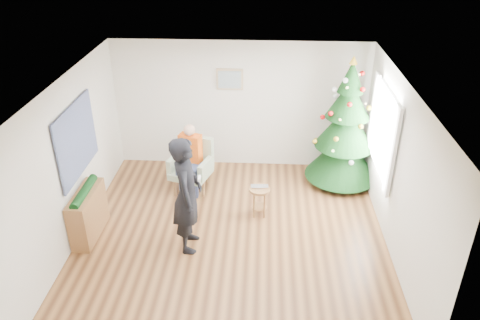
# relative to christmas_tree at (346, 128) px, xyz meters

# --- Properties ---
(floor) EXTENTS (5.00, 5.00, 0.00)m
(floor) POSITION_rel_christmas_tree_xyz_m (-2.01, -1.88, -1.13)
(floor) COLOR brown
(floor) RESTS_ON ground
(ceiling) EXTENTS (5.00, 5.00, 0.00)m
(ceiling) POSITION_rel_christmas_tree_xyz_m (-2.01, -1.88, 1.47)
(ceiling) COLOR white
(ceiling) RESTS_ON wall_back
(wall_back) EXTENTS (5.00, 0.00, 5.00)m
(wall_back) POSITION_rel_christmas_tree_xyz_m (-2.01, 0.62, 0.17)
(wall_back) COLOR silver
(wall_back) RESTS_ON floor
(wall_front) EXTENTS (5.00, 0.00, 5.00)m
(wall_front) POSITION_rel_christmas_tree_xyz_m (-2.01, -4.38, 0.17)
(wall_front) COLOR silver
(wall_front) RESTS_ON floor
(wall_left) EXTENTS (0.00, 5.00, 5.00)m
(wall_left) POSITION_rel_christmas_tree_xyz_m (-4.51, -1.88, 0.17)
(wall_left) COLOR silver
(wall_left) RESTS_ON floor
(wall_right) EXTENTS (0.00, 5.00, 5.00)m
(wall_right) POSITION_rel_christmas_tree_xyz_m (0.49, -1.88, 0.17)
(wall_right) COLOR silver
(wall_right) RESTS_ON floor
(window_panel) EXTENTS (0.04, 1.30, 1.40)m
(window_panel) POSITION_rel_christmas_tree_xyz_m (0.46, -0.88, 0.37)
(window_panel) COLOR white
(window_panel) RESTS_ON wall_right
(curtains) EXTENTS (0.05, 1.75, 1.50)m
(curtains) POSITION_rel_christmas_tree_xyz_m (0.43, -0.88, 0.37)
(curtains) COLOR white
(curtains) RESTS_ON wall_right
(christmas_tree) EXTENTS (1.39, 1.39, 2.52)m
(christmas_tree) POSITION_rel_christmas_tree_xyz_m (0.00, 0.00, 0.00)
(christmas_tree) COLOR #3F2816
(christmas_tree) RESTS_ON floor
(stool) EXTENTS (0.36, 0.36, 0.55)m
(stool) POSITION_rel_christmas_tree_xyz_m (-1.57, -1.26, -0.85)
(stool) COLOR brown
(stool) RESTS_ON floor
(laptop) EXTENTS (0.31, 0.21, 0.02)m
(laptop) POSITION_rel_christmas_tree_xyz_m (-1.57, -1.26, -0.58)
(laptop) COLOR silver
(laptop) RESTS_ON stool
(armchair) EXTENTS (0.86, 0.84, 0.99)m
(armchair) POSITION_rel_christmas_tree_xyz_m (-2.87, -0.40, -0.77)
(armchair) COLOR #92A786
(armchair) RESTS_ON floor
(seated_person) EXTENTS (0.49, 0.64, 1.29)m
(seated_person) POSITION_rel_christmas_tree_xyz_m (-2.89, -0.45, -0.47)
(seated_person) COLOR navy
(seated_person) RESTS_ON armchair
(standing_man) EXTENTS (0.49, 0.72, 1.90)m
(standing_man) POSITION_rel_christmas_tree_xyz_m (-2.66, -2.16, -0.18)
(standing_man) COLOR black
(standing_man) RESTS_ON floor
(game_controller) EXTENTS (0.04, 0.13, 0.04)m
(game_controller) POSITION_rel_christmas_tree_xyz_m (-2.46, -2.19, 0.13)
(game_controller) COLOR white
(game_controller) RESTS_ON standing_man
(console) EXTENTS (0.31, 1.00, 0.80)m
(console) POSITION_rel_christmas_tree_xyz_m (-4.34, -1.96, -0.73)
(console) COLOR brown
(console) RESTS_ON floor
(garland) EXTENTS (0.14, 0.90, 0.14)m
(garland) POSITION_rel_christmas_tree_xyz_m (-4.34, -1.96, -0.31)
(garland) COLOR black
(garland) RESTS_ON console
(tapestry) EXTENTS (0.03, 1.50, 1.15)m
(tapestry) POSITION_rel_christmas_tree_xyz_m (-4.47, -1.58, 0.42)
(tapestry) COLOR black
(tapestry) RESTS_ON wall_left
(framed_picture) EXTENTS (0.52, 0.05, 0.42)m
(framed_picture) POSITION_rel_christmas_tree_xyz_m (-2.21, 0.58, 0.72)
(framed_picture) COLOR tan
(framed_picture) RESTS_ON wall_back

